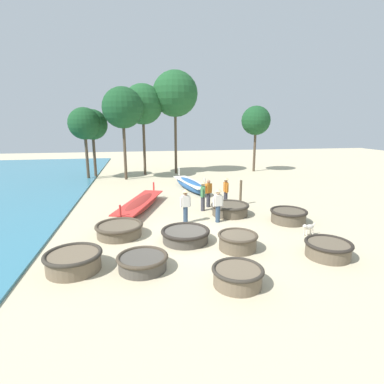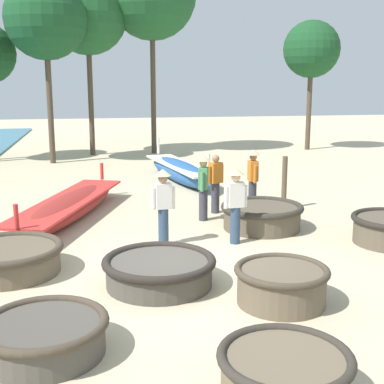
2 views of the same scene
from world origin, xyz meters
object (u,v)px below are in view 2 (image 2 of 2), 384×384
Objects in this scene: fisherman_standing_left at (215,182)px; mooring_post_mid_beach at (284,183)px; coracle_weathered at (262,215)px; coracle_far_right at (44,335)px; fisherman_crouching at (236,201)px; fisherman_hauling at (203,183)px; tree_tall_back at (45,19)px; tree_right_mid at (87,15)px; fisherman_standing_right at (253,176)px; coracle_tilted at (9,258)px; coracle_front_left at (281,284)px; coracle_upturned at (159,270)px; long_boat_blue_hull at (180,171)px; tree_leftmost at (312,50)px; long_boat_green_hull at (68,207)px; fisherman_with_hat at (163,202)px; coracle_nearest at (285,373)px.

fisherman_standing_left is 1.07× the size of mooring_post_mid_beach.
coracle_weathered is at bearing -65.72° from fisherman_standing_left.
fisherman_crouching reaches higher than coracle_far_right.
tree_tall_back is (-4.48, 10.30, 4.91)m from fisherman_hauling.
tree_right_mid is at bearing 102.68° from fisherman_hauling.
fisherman_standing_right is at bearing 55.40° from coracle_far_right.
coracle_weathered is (5.50, 2.07, 0.03)m from coracle_tilted.
fisherman_hauling is (-0.23, 5.23, 0.63)m from coracle_front_left.
fisherman_hauling is 1.00× the size of fisherman_standing_right.
coracle_upturned is (2.67, -1.08, -0.02)m from coracle_tilted.
long_boat_blue_hull is at bearing 90.66° from fisherman_crouching.
tree_leftmost is (7.56, 14.61, 3.93)m from fisherman_crouching.
coracle_far_right is at bearing -129.68° from coracle_upturned.
fisherman_hauling is (3.38, -0.79, 0.66)m from long_boat_green_hull.
mooring_post_mid_beach is at bearing 70.08° from coracle_front_left.
coracle_tilted is 9.44m from long_boat_blue_hull.
fisherman_with_hat and fisherman_crouching have the same top height.
long_boat_green_hull is 16.94m from tree_leftmost.
coracle_far_right is 8.60m from fisherman_standing_right.
fisherman_hauling and fisherman_standing_right have the same top height.
coracle_weathered is 0.31× the size of tree_leftmost.
tree_tall_back is at bearing 90.90° from coracle_tilted.
fisherman_standing_right is at bearing -57.65° from tree_tall_back.
coracle_upturned is at bearing -101.01° from long_boat_blue_hull.
coracle_far_right is 1.01× the size of fisherman_with_hat.
fisherman_standing_left is (-0.77, 1.70, 0.51)m from coracle_weathered.
tree_leftmost reaches higher than long_boat_green_hull.
coracle_tilted is 6.08m from fisherman_standing_left.
coracle_weathered is 1.93m from fisherman_standing_left.
tree_tall_back is at bearing 111.25° from fisherman_crouching.
coracle_upturned is (-1.83, 1.09, -0.05)m from coracle_front_left.
long_boat_blue_hull is 0.88× the size of tree_leftmost.
fisherman_with_hat is at bearing 113.80° from coracle_front_left.
fisherman_standing_left is 14.58m from tree_leftmost.
coracle_nearest is at bearing -28.27° from coracle_far_right.
coracle_far_right is 5.63m from fisherman_crouching.
fisherman_hauling is at bearing -151.85° from fisherman_standing_right.
fisherman_with_hat is 1.00× the size of fisherman_hauling.
long_boat_green_hull is 3.81× the size of fisherman_standing_left.
tree_tall_back is (-0.21, 13.36, 5.57)m from coracle_tilted.
fisherman_standing_left is at bearing 56.42° from fisherman_with_hat.
fisherman_crouching reaches higher than coracle_nearest.
tree_right_mid is at bearing -179.67° from tree_leftmost.
fisherman_standing_right is (1.22, 2.83, 0.00)m from fisherman_crouching.
fisherman_with_hat is 0.22× the size of tree_tall_back.
fisherman_standing_right is 0.26× the size of tree_leftmost.
fisherman_standing_right is (1.30, -4.42, 0.58)m from long_boat_blue_hull.
mooring_post_mid_beach is at bearing 52.97° from fisherman_crouching.
long_boat_blue_hull is 4.65m from fisherman_standing_right.
tree_right_mid is at bearing 113.99° from mooring_post_mid_beach.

